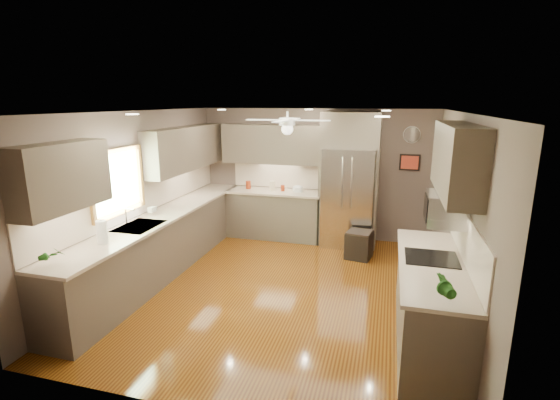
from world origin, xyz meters
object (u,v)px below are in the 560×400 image
at_px(microwave, 446,209).
at_px(stool, 359,245).
at_px(paper_towel, 102,233).
at_px(canister_c, 272,186).
at_px(soap_bottle, 153,209).
at_px(canister_d, 283,188).
at_px(potted_plant_left, 53,255).
at_px(potted_plant_right, 445,286).
at_px(refrigerator, 349,182).
at_px(bowl, 298,191).
at_px(canister_a, 248,185).

height_order(microwave, stool, microwave).
relative_size(stool, paper_towel, 1.50).
distance_m(canister_c, stool, 2.07).
relative_size(soap_bottle, microwave, 0.32).
relative_size(canister_d, stool, 0.24).
height_order(potted_plant_left, microwave, microwave).
bearing_deg(paper_towel, potted_plant_right, -7.49).
relative_size(soap_bottle, refrigerator, 0.07).
height_order(microwave, paper_towel, microwave).
relative_size(soap_bottle, paper_towel, 0.55).
bearing_deg(canister_d, stool, -24.32).
relative_size(bowl, microwave, 0.38).
relative_size(canister_c, soap_bottle, 1.04).
height_order(canister_a, paper_towel, paper_towel).
distance_m(bowl, microwave, 3.61).
relative_size(canister_d, potted_plant_left, 0.43).
bearing_deg(canister_d, canister_a, 177.33).
xyz_separation_m(canister_c, soap_bottle, (-1.28, -2.17, -0.00)).
xyz_separation_m(canister_d, microwave, (2.59, -2.75, 0.48)).
height_order(canister_c, canister_d, canister_c).
bearing_deg(stool, canister_a, 162.06).
bearing_deg(refrigerator, bowl, 178.37).
bearing_deg(potted_plant_left, canister_d, 71.77).
height_order(bowl, stool, bowl).
distance_m(canister_c, potted_plant_left, 4.38).
xyz_separation_m(canister_c, potted_plant_right, (2.71, -3.99, 0.07)).
height_order(potted_plant_right, paper_towel, same).
xyz_separation_m(canister_d, stool, (1.55, -0.70, -0.76)).
relative_size(canister_d, bowl, 0.54).
relative_size(potted_plant_right, paper_towel, 0.97).
bearing_deg(canister_a, refrigerator, -2.12).
bearing_deg(refrigerator, paper_towel, -127.70).
relative_size(canister_a, canister_c, 0.86).
relative_size(canister_d, paper_towel, 0.36).
relative_size(canister_a, refrigerator, 0.06).
xyz_separation_m(canister_c, bowl, (0.52, -0.05, -0.06)).
bearing_deg(paper_towel, canister_d, 68.42).
bearing_deg(canister_a, canister_c, 0.50).
bearing_deg(microwave, refrigerator, 116.09).
xyz_separation_m(potted_plant_left, microwave, (3.97, 1.44, 0.41)).
relative_size(canister_a, microwave, 0.28).
relative_size(canister_c, paper_towel, 0.57).
relative_size(canister_c, microwave, 0.33).
distance_m(potted_plant_right, bowl, 4.51).
distance_m(canister_a, canister_c, 0.50).
distance_m(potted_plant_right, refrigerator, 4.10).
height_order(canister_a, soap_bottle, soap_bottle).
bearing_deg(paper_towel, soap_bottle, 95.70).
distance_m(canister_a, microwave, 4.35).
distance_m(canister_d, paper_towel, 3.70).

